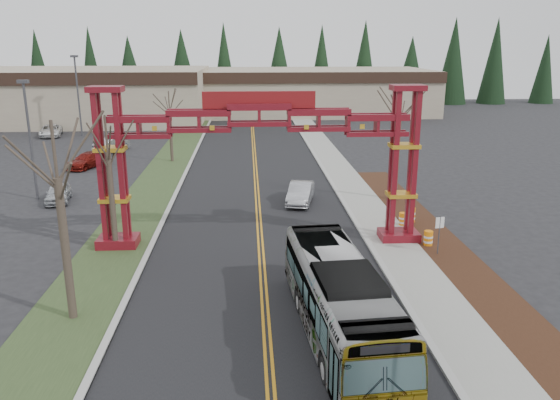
{
  "coord_description": "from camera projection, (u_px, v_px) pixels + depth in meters",
  "views": [
    {
      "loc": [
        -0.61,
        -11.3,
        11.01
      ],
      "look_at": [
        0.85,
        13.53,
        3.87
      ],
      "focal_mm": 35.0,
      "sensor_mm": 36.0,
      "label": 1
    }
  ],
  "objects": [
    {
      "name": "road",
      "position": [
        258.0,
        208.0,
        37.91
      ],
      "size": [
        12.0,
        110.0,
        0.02
      ],
      "primitive_type": "cube",
      "color": "black",
      "rests_on": "ground"
    },
    {
      "name": "lane_line_left",
      "position": [
        256.0,
        208.0,
        37.89
      ],
      "size": [
        0.12,
        100.0,
        0.01
      ],
      "primitive_type": "cube",
      "color": "orange",
      "rests_on": "road"
    },
    {
      "name": "lane_line_right",
      "position": [
        260.0,
        208.0,
        37.91
      ],
      "size": [
        0.12,
        100.0,
        0.01
      ],
      "primitive_type": "cube",
      "color": "orange",
      "rests_on": "road"
    },
    {
      "name": "curb_right",
      "position": [
        346.0,
        206.0,
        38.24
      ],
      "size": [
        0.3,
        110.0,
        0.15
      ],
      "primitive_type": "cube",
      "color": "#ABABA6",
      "rests_on": "ground"
    },
    {
      "name": "sidewalk_right",
      "position": [
        366.0,
        205.0,
        38.32
      ],
      "size": [
        2.6,
        110.0,
        0.14
      ],
      "primitive_type": "cube",
      "color": "gray",
      "rests_on": "ground"
    },
    {
      "name": "landscape_strip",
      "position": [
        496.0,
        301.0,
        24.08
      ],
      "size": [
        2.6,
        50.0,
        0.12
      ],
      "primitive_type": "cube",
      "color": "#321C10",
      "rests_on": "ground"
    },
    {
      "name": "grass_median",
      "position": [
        142.0,
        210.0,
        37.44
      ],
      "size": [
        4.0,
        110.0,
        0.08
      ],
      "primitive_type": "cube",
      "color": "#2E4120",
      "rests_on": "ground"
    },
    {
      "name": "curb_left",
      "position": [
        169.0,
        209.0,
        37.54
      ],
      "size": [
        0.3,
        110.0,
        0.15
      ],
      "primitive_type": "cube",
      "color": "#ABABA6",
      "rests_on": "ground"
    },
    {
      "name": "gateway_arch",
      "position": [
        259.0,
        140.0,
        29.54
      ],
      "size": [
        18.2,
        1.6,
        8.9
      ],
      "color": "#5F0C15",
      "rests_on": "ground"
    },
    {
      "name": "retail_building_west",
      "position": [
        48.0,
        95.0,
        80.23
      ],
      "size": [
        46.0,
        22.3,
        7.5
      ],
      "color": "#9F8E7A",
      "rests_on": "ground"
    },
    {
      "name": "retail_building_east",
      "position": [
        311.0,
        91.0,
        90.23
      ],
      "size": [
        38.0,
        20.3,
        7.0
      ],
      "color": "#9F8E7A",
      "rests_on": "ground"
    },
    {
      "name": "conifer_treeline",
      "position": [
        252.0,
        69.0,
        100.42
      ],
      "size": [
        116.1,
        5.6,
        13.0
      ],
      "color": "black",
      "rests_on": "ground"
    },
    {
      "name": "transit_bus",
      "position": [
        340.0,
        300.0,
        20.91
      ],
      "size": [
        3.45,
        11.27,
        3.09
      ],
      "primitive_type": "imported",
      "rotation": [
        0.0,
        0.0,
        0.08
      ],
      "color": "#ACADB4",
      "rests_on": "ground"
    },
    {
      "name": "silver_sedan",
      "position": [
        300.0,
        193.0,
        39.01
      ],
      "size": [
        2.49,
        4.7,
        1.47
      ],
      "primitive_type": "imported",
      "rotation": [
        0.0,
        0.0,
        -0.22
      ],
      "color": "#A5A8AD",
      "rests_on": "ground"
    },
    {
      "name": "parked_car_near_a",
      "position": [
        58.0,
        193.0,
        39.34
      ],
      "size": [
        2.18,
        4.04,
        1.31
      ],
      "primitive_type": "imported",
      "rotation": [
        0.0,
        0.0,
        0.17
      ],
      "color": "#B7BBBF",
      "rests_on": "ground"
    },
    {
      "name": "parked_car_mid_a",
      "position": [
        88.0,
        160.0,
        50.26
      ],
      "size": [
        3.63,
        5.07,
        1.36
      ],
      "primitive_type": "imported",
      "rotation": [
        0.0,
        0.0,
        -0.41
      ],
      "color": "maroon",
      "rests_on": "ground"
    },
    {
      "name": "parked_car_far_a",
      "position": [
        112.0,
        145.0,
        57.61
      ],
      "size": [
        3.26,
        4.77,
        1.49
      ],
      "primitive_type": "imported",
      "rotation": [
        0.0,
        0.0,
        2.73
      ],
      "color": "gray",
      "rests_on": "ground"
    },
    {
      "name": "parked_car_far_b",
      "position": [
        51.0,
        131.0,
        67.19
      ],
      "size": [
        3.41,
        5.54,
        1.43
      ],
      "primitive_type": "imported",
      "rotation": [
        0.0,
        0.0,
        0.21
      ],
      "color": "white",
      "rests_on": "ground"
    },
    {
      "name": "bare_tree_median_near",
      "position": [
        57.0,
        179.0,
        21.05
      ],
      "size": [
        3.41,
        3.41,
        8.27
      ],
      "color": "#382D26",
      "rests_on": "ground"
    },
    {
      "name": "bare_tree_median_mid",
      "position": [
        108.0,
        153.0,
        28.68
      ],
      "size": [
        2.99,
        2.99,
        7.47
      ],
      "color": "#382D26",
      "rests_on": "ground"
    },
    {
      "name": "bare_tree_median_far",
      "position": [
        170.0,
        112.0,
        51.59
      ],
      "size": [
        2.92,
        2.92,
        6.75
      ],
      "color": "#382D26",
      "rests_on": "ground"
    },
    {
      "name": "bare_tree_right_far",
      "position": [
        400.0,
        116.0,
        38.08
      ],
      "size": [
        3.05,
        3.05,
        8.18
      ],
      "color": "#382D26",
      "rests_on": "ground"
    },
    {
      "name": "light_pole_near",
      "position": [
        29.0,
        132.0,
        38.84
      ],
      "size": [
        0.75,
        0.37,
        8.6
      ],
      "color": "#3F3F44",
      "rests_on": "ground"
    },
    {
      "name": "light_pole_far",
      "position": [
        78.0,
        90.0,
        66.08
      ],
      "size": [
        0.84,
        0.42,
        9.71
      ],
      "color": "#3F3F44",
      "rests_on": "ground"
    },
    {
      "name": "street_sign",
      "position": [
        439.0,
        228.0,
        28.98
      ],
      "size": [
        0.49,
        0.14,
        2.19
      ],
      "color": "#3F3F44",
      "rests_on": "ground"
    },
    {
      "name": "barrel_south",
      "position": [
        428.0,
        239.0,
        30.58
      ],
      "size": [
        0.51,
        0.51,
        0.95
      ],
      "color": "orange",
      "rests_on": "ground"
    },
    {
      "name": "barrel_mid",
      "position": [
        403.0,
        220.0,
        33.93
      ],
      "size": [
        0.5,
        0.5,
        0.92
      ],
      "color": "orange",
      "rests_on": "ground"
    },
    {
      "name": "barrel_north",
      "position": [
        411.0,
        216.0,
        34.59
      ],
      "size": [
        0.57,
        0.57,
        1.05
      ],
      "color": "orange",
      "rests_on": "ground"
    }
  ]
}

